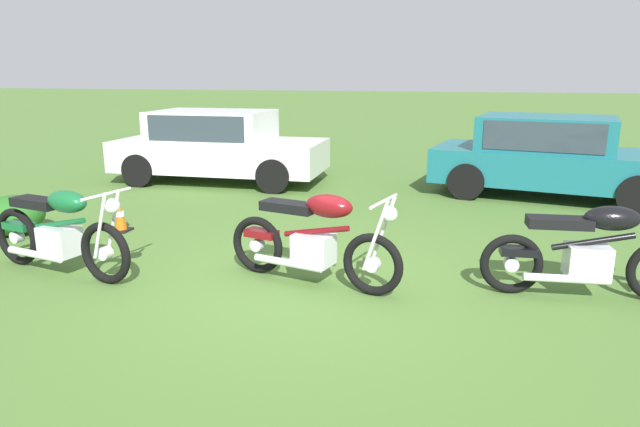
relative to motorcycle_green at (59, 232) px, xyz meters
name	(u,v)px	position (x,y,z in m)	size (l,w,h in m)	color
ground_plane	(305,286)	(2.71, 0.28, -0.49)	(120.00, 120.00, 0.00)	#476B2D
motorcycle_green	(59,232)	(0.00, 0.00, 0.00)	(2.03, 0.74, 1.02)	black
motorcycle_maroon	(314,239)	(2.78, 0.39, 0.00)	(1.99, 0.81, 1.02)	black
motorcycle_black	(589,251)	(5.49, 0.67, -0.01)	(2.01, 0.64, 1.02)	black
car_white	(217,143)	(-0.55, 5.47, 0.31)	(4.17, 1.94, 1.43)	silver
car_teal	(550,152)	(5.76, 5.56, 0.31)	(4.33, 2.57, 1.43)	#19606B
shrub_low	(13,215)	(-1.70, 1.20, -0.21)	(0.81, 0.83, 0.54)	#235F1E
traffic_cone	(120,217)	(-0.37, 1.69, -0.28)	(0.25, 0.25, 0.45)	#EA590F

